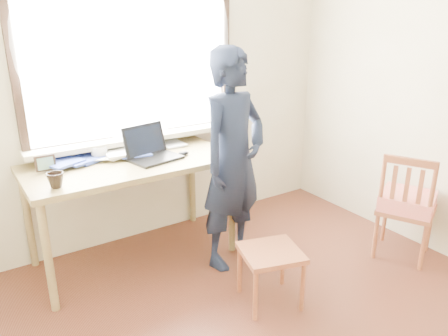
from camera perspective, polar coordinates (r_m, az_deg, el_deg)
room_shell at (r=2.24m, az=10.27°, el=12.31°), size 3.52×4.02×2.61m
desk at (r=3.44m, az=-12.14°, el=-0.48°), size 1.57×0.78×0.84m
laptop at (r=3.43m, az=-9.52°, el=2.22°), size 0.43×0.37×0.25m
mug_white at (r=3.52m, az=-15.99°, el=1.96°), size 0.16×0.16×0.10m
mug_dark at (r=3.02m, az=-21.14°, el=-1.51°), size 0.14×0.14×0.10m
mouse at (r=3.49m, az=-5.30°, el=1.94°), size 0.09×0.06×0.03m
desk_clutter at (r=3.51m, az=-16.52°, el=1.42°), size 0.74×0.57×0.05m
book_a at (r=3.50m, az=-19.15°, el=0.90°), size 0.25×0.31×0.03m
book_b at (r=3.74m, az=-8.03°, el=2.94°), size 0.18×0.25×0.02m
picture_frame at (r=3.35m, az=-22.29°, el=0.44°), size 0.14×0.02×0.11m
work_chair at (r=3.04m, az=6.12°, el=-11.67°), size 0.48×0.47×0.40m
side_chair at (r=3.80m, az=22.78°, el=-4.25°), size 0.54×0.55×0.90m
person at (r=3.31m, az=1.23°, el=0.95°), size 0.70×0.55×1.70m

